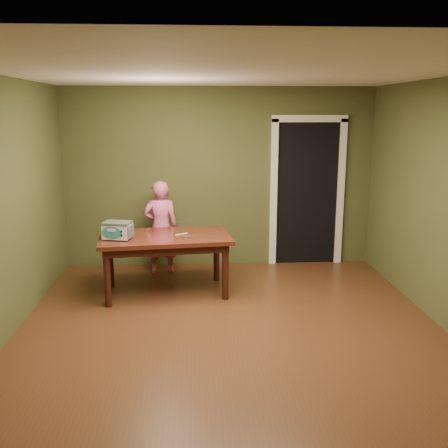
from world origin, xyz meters
name	(u,v)px	position (x,y,z in m)	size (l,w,h in m)	color
floor	(231,335)	(0.00, 0.00, 0.00)	(5.00, 5.00, 0.00)	#512A17
room_shell	(232,170)	(0.00, 0.00, 1.71)	(4.52, 5.02, 2.61)	#4B4E2A
doorway	(303,191)	(1.30, 2.78, 1.06)	(1.10, 0.66, 2.25)	black
dining_table	(165,243)	(-0.73, 1.29, 0.65)	(1.69, 1.07, 0.75)	#3B180D
toy_oven	(117,230)	(-1.29, 1.14, 0.86)	(0.38, 0.29, 0.21)	#4C4F54
baking_pan	(186,237)	(-0.47, 1.15, 0.76)	(0.10, 0.10, 0.02)	silver
spatula	(181,234)	(-0.53, 1.33, 0.75)	(0.18, 0.03, 0.01)	#D8C15D
child	(161,228)	(-0.84, 2.09, 0.66)	(0.48, 0.32, 1.33)	#E35D8F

